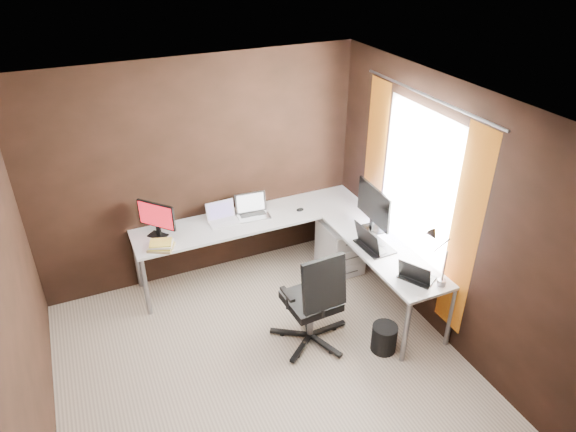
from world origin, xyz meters
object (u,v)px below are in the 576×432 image
object	(u,v)px
laptop_black_big	(372,243)
wastebasket	(384,338)
desk_lamp	(437,251)
office_chair	(313,316)
drawer_pedestal	(340,246)
monitor_left	(156,217)
monitor_right	(374,206)
laptop_silver	(252,211)
laptop_white	(222,217)
laptop_black_small	(416,275)
book_stack	(161,245)

from	to	relation	value
laptop_black_big	wastebasket	bearing A→B (deg)	159.45
desk_lamp	office_chair	world-z (taller)	desk_lamp
drawer_pedestal	monitor_left	world-z (taller)	monitor_left
monitor_left	monitor_right	world-z (taller)	monitor_right
laptop_silver	desk_lamp	world-z (taller)	desk_lamp
drawer_pedestal	laptop_white	size ratio (longest dim) A/B	1.85
monitor_left	laptop_black_small	size ratio (longest dim) A/B	1.01
book_stack	office_chair	size ratio (longest dim) A/B	0.29
book_stack	office_chair	xyz separation A→B (m)	(1.17, -1.13, -0.45)
drawer_pedestal	desk_lamp	distance (m)	1.64
laptop_black_small	laptop_white	bearing A→B (deg)	7.29
laptop_white	desk_lamp	distance (m)	2.35
drawer_pedestal	wastebasket	xyz separation A→B (m)	(-0.27, -1.36, -0.16)
book_stack	office_chair	world-z (taller)	office_chair
wastebasket	desk_lamp	bearing A→B (deg)	-10.17
laptop_silver	drawer_pedestal	bearing A→B (deg)	-19.50
monitor_left	laptop_silver	distance (m)	1.07
laptop_black_small	desk_lamp	size ratio (longest dim) A/B	0.67
office_chair	laptop_silver	bearing A→B (deg)	90.40
drawer_pedestal	monitor_right	xyz separation A→B (m)	(0.13, -0.42, 0.72)
laptop_black_big	book_stack	distance (m)	2.14
drawer_pedestal	monitor_right	bearing A→B (deg)	-72.99
monitor_right	laptop_black_big	distance (m)	0.43
desk_lamp	office_chair	bearing A→B (deg)	155.94
drawer_pedestal	laptop_black_small	xyz separation A→B (m)	(0.02, -1.33, 0.48)
book_stack	desk_lamp	size ratio (longest dim) A/B	0.54
office_chair	book_stack	bearing A→B (deg)	133.16
monitor_left	laptop_black_big	world-z (taller)	monitor_left
monitor_left	wastebasket	size ratio (longest dim) A/B	1.37
laptop_black_small	desk_lamp	xyz separation A→B (m)	(0.10, -0.10, 0.31)
monitor_left	laptop_white	bearing A→B (deg)	49.11
book_stack	monitor_left	bearing A→B (deg)	82.97
drawer_pedestal	laptop_black_big	size ratio (longest dim) A/B	1.48
desk_lamp	book_stack	bearing A→B (deg)	144.51
desk_lamp	wastebasket	world-z (taller)	desk_lamp
drawer_pedestal	office_chair	size ratio (longest dim) A/B	0.55
monitor_right	desk_lamp	world-z (taller)	desk_lamp
office_chair	wastebasket	xyz separation A→B (m)	(0.58, -0.39, -0.18)
drawer_pedestal	laptop_black_big	distance (m)	0.87
monitor_left	laptop_black_small	xyz separation A→B (m)	(2.01, -1.75, -0.17)
laptop_white	book_stack	size ratio (longest dim) A/B	1.05
laptop_silver	wastebasket	size ratio (longest dim) A/B	1.33
laptop_silver	laptop_black_big	size ratio (longest dim) A/B	0.93
monitor_left	laptop_white	size ratio (longest dim) A/B	1.19
wastebasket	drawer_pedestal	bearing A→B (deg)	78.66
laptop_black_small	desk_lamp	bearing A→B (deg)	-164.26
monitor_left	wastebasket	world-z (taller)	monitor_left
monitor_left	book_stack	xyz separation A→B (m)	(-0.03, -0.26, -0.18)
laptop_silver	wastebasket	distance (m)	2.00
monitor_left	laptop_black_big	xyz separation A→B (m)	(1.92, -1.13, -0.16)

